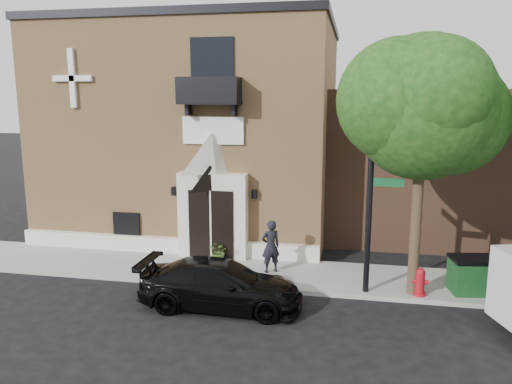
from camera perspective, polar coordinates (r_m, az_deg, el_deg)
ground at (r=16.48m, az=-4.11°, el=-11.00°), size 120.00×120.00×0.00m
sidewalk at (r=17.61m, az=0.36°, el=-9.24°), size 42.00×3.00×0.15m
church at (r=23.81m, az=-6.20°, el=7.23°), size 12.20×11.01×9.30m
street_tree_left at (r=15.21m, az=18.72°, el=9.30°), size 4.97×4.38×7.77m
black_sedan at (r=14.91m, az=-4.07°, el=-10.52°), size 4.83×1.97×1.40m
street_sign at (r=15.34m, az=12.99°, el=0.83°), size 1.07×1.07×6.72m
fire_hydrant at (r=16.22m, az=18.23°, el=-9.75°), size 0.49×0.39×0.86m
dumpster at (r=17.05m, az=24.12°, el=-8.63°), size 1.86×1.25×1.12m
planter at (r=18.39m, az=-4.24°, el=-6.83°), size 0.88×0.83×0.79m
pedestrian_near at (r=17.22m, az=1.68°, el=-6.22°), size 0.80×0.73×1.84m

